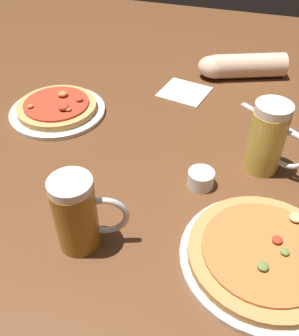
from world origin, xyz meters
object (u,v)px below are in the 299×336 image
object	(u,v)px
pizza_plate_near	(263,255)
ramekin_sauce	(201,178)
pizza_plate_far	(57,108)
beer_mug_amber	(78,214)
knife_right	(273,120)
beer_mug_dark	(268,139)
diner_arm	(239,66)
napkin_folded	(184,92)

from	to	relation	value
pizza_plate_near	ramekin_sauce	size ratio (longest dim) A/B	5.18
pizza_plate_far	beer_mug_amber	distance (m)	0.49
knife_right	ramekin_sauce	bearing A→B (deg)	-114.36
pizza_plate_far	beer_mug_dark	world-z (taller)	beer_mug_dark
pizza_plate_far	beer_mug_amber	xyz separation A→B (m)	(0.27, -0.41, 0.07)
pizza_plate_near	beer_mug_amber	xyz separation A→B (m)	(-0.35, -0.06, 0.07)
ramekin_sauce	knife_right	bearing A→B (deg)	65.64
ramekin_sauce	diner_arm	size ratio (longest dim) A/B	0.21
beer_mug_dark	beer_mug_amber	bearing A→B (deg)	-133.65
beer_mug_amber	knife_right	size ratio (longest dim) A/B	0.85
pizza_plate_near	ramekin_sauce	world-z (taller)	pizza_plate_near
ramekin_sauce	knife_right	size ratio (longest dim) A/B	0.31
beer_mug_dark	ramekin_sauce	bearing A→B (deg)	-141.92
napkin_folded	ramekin_sauce	bearing A→B (deg)	-71.43
diner_arm	beer_mug_amber	bearing A→B (deg)	-104.48
pizza_plate_far	ramekin_sauce	bearing A→B (deg)	-20.52
pizza_plate_far	diner_arm	bearing A→B (deg)	38.92
pizza_plate_near	ramekin_sauce	bearing A→B (deg)	131.76
pizza_plate_far	knife_right	size ratio (longest dim) A/B	1.42
napkin_folded	knife_right	world-z (taller)	napkin_folded
napkin_folded	pizza_plate_near	bearing A→B (deg)	-63.17
pizza_plate_far	napkin_folded	bearing A→B (deg)	34.70
pizza_plate_far	beer_mug_dark	distance (m)	0.60
pizza_plate_far	beer_mug_dark	xyz separation A→B (m)	(0.59, -0.07, 0.07)
pizza_plate_near	pizza_plate_far	xyz separation A→B (m)	(-0.62, 0.35, -0.00)
knife_right	diner_arm	xyz separation A→B (m)	(-0.13, 0.24, 0.04)
pizza_plate_near	ramekin_sauce	xyz separation A→B (m)	(-0.16, 0.18, 0.00)
pizza_plate_far	ramekin_sauce	distance (m)	0.49
pizza_plate_near	pizza_plate_far	bearing A→B (deg)	150.61
ramekin_sauce	pizza_plate_near	bearing A→B (deg)	-48.24
beer_mug_dark	pizza_plate_near	bearing A→B (deg)	-84.79
pizza_plate_near	knife_right	distance (m)	0.49
knife_right	pizza_plate_far	bearing A→B (deg)	-166.51
pizza_plate_near	knife_right	size ratio (longest dim) A/B	1.63
beer_mug_amber	diner_arm	distance (m)	0.82
napkin_folded	beer_mug_dark	bearing A→B (deg)	-48.18
knife_right	diner_arm	world-z (taller)	diner_arm
beer_mug_dark	knife_right	size ratio (longest dim) A/B	0.91
knife_right	pizza_plate_near	bearing A→B (deg)	-88.54
beer_mug_dark	diner_arm	bearing A→B (deg)	104.77
beer_mug_dark	knife_right	xyz separation A→B (m)	(0.01, 0.21, -0.09)
beer_mug_dark	beer_mug_amber	size ratio (longest dim) A/B	1.07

